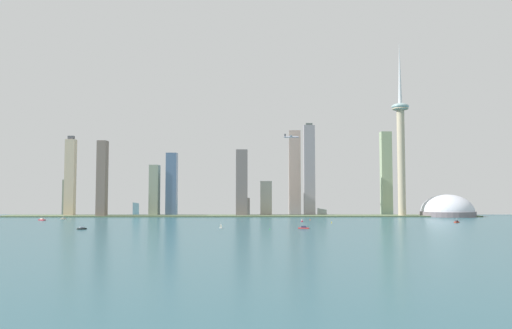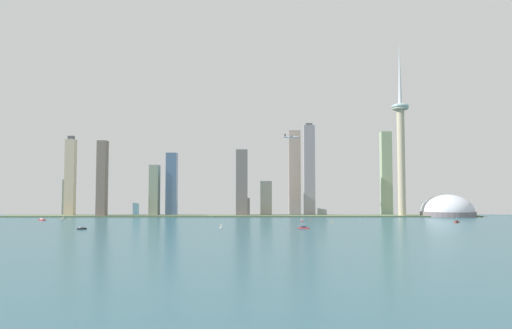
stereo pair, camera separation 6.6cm
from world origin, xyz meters
TOP-DOWN VIEW (x-y plane):
  - ground_plane at (0.00, 0.00)m, footprint 6000.00×6000.00m
  - waterfront_pier at (0.00, 419.16)m, footprint 895.07×64.34m
  - observation_tower at (304.67, 409.08)m, footprint 32.68×32.68m
  - stadium_dome at (392.83, 415.67)m, footprint 101.80×101.80m
  - skyscraper_0 at (2.06, 428.24)m, footprint 21.86×25.43m
  - skyscraper_1 at (-170.11, 451.85)m, footprint 17.69×26.14m
  - skyscraper_2 at (167.29, 512.77)m, footprint 19.49×19.42m
  - skyscraper_3 at (49.21, 445.71)m, footprint 22.25×19.63m
  - skyscraper_4 at (-360.86, 505.24)m, footprint 16.54×15.09m
  - skyscraper_5 at (-219.24, 513.20)m, footprint 12.92×13.78m
  - skyscraper_6 at (294.07, 474.78)m, footprint 21.39×17.35m
  - skyscraper_7 at (110.22, 503.91)m, footprint 24.09×26.92m
  - skyscraper_8 at (-326.51, 427.07)m, footprint 18.29×14.53m
  - skyscraper_9 at (134.76, 448.31)m, footprint 21.62×12.32m
  - skyscraper_10 at (-136.71, 453.51)m, footprint 20.86×21.89m
  - skyscraper_11 at (7.88, 516.41)m, footprint 19.02×26.34m
  - skyscraper_12 at (-258.74, 404.81)m, footprint 16.83×20.09m
  - boat_0 at (326.95, 220.33)m, footprint 9.58×8.03m
  - boat_1 at (-297.74, 322.10)m, footprint 4.61×16.77m
  - boat_2 at (84.89, 98.05)m, footprint 13.74×8.37m
  - boat_3 at (-17.79, 105.20)m, footprint 3.58×8.58m
  - boat_4 at (-317.86, 286.11)m, footprint 13.44×10.51m
  - boat_5 at (98.38, 245.11)m, footprint 2.42×7.30m
  - boat_6 at (-184.22, 87.16)m, footprint 10.37×10.60m
  - channel_buoy_0 at (137.74, 208.79)m, footprint 1.52×1.52m
  - channel_buoy_1 at (42.18, 77.55)m, footprint 1.10×1.10m
  - channel_buoy_2 at (116.34, 290.84)m, footprint 1.52×1.52m
  - airplane at (100.93, 465.97)m, footprint 29.91×31.49m

SIDE VIEW (x-z plane):
  - ground_plane at x=0.00m, z-range 0.00..0.00m
  - channel_buoy_1 at x=42.18m, z-range 0.00..1.87m
  - channel_buoy_2 at x=116.34m, z-range 0.00..2.18m
  - waterfront_pier at x=0.00m, z-range 0.00..2.23m
  - boat_6 at x=-184.22m, z-range -0.44..2.92m
  - channel_buoy_0 at x=137.74m, z-range 0.00..2.48m
  - boat_0 at x=326.95m, z-range -2.17..4.66m
  - boat_4 at x=-317.86m, z-range -2.84..5.33m
  - boat_1 at x=-297.74m, z-range -2.33..4.84m
  - boat_2 at x=84.89m, z-range -0.51..3.05m
  - boat_5 at x=98.38m, z-range -0.53..3.18m
  - boat_3 at x=-17.79m, z-range -2.34..5.44m
  - stadium_dome at x=392.83m, z-range -23.38..40.90m
  - skyscraper_2 at x=167.29m, z-range -1.32..59.38m
  - skyscraper_5 at x=-219.24m, z-range 0.00..59.86m
  - skyscraper_3 at x=49.21m, z-range 0.00..67.68m
  - skyscraper_4 at x=-360.86m, z-range -14.52..87.03m
  - skyscraper_1 at x=-170.11m, z-range 0.00..99.39m
  - skyscraper_10 at x=-136.71m, z-range 0.00..123.42m
  - skyscraper_0 at x=2.06m, z-range 0.00..127.48m
  - skyscraper_11 at x=7.88m, z-range -1.81..138.20m
  - skyscraper_12 at x=-258.74m, z-range 0.00..142.27m
  - skyscraper_8 at x=-326.51m, z-range -2.18..151.88m
  - skyscraper_6 at x=294.07m, z-range 0.00..168.92m
  - skyscraper_7 at x=110.22m, z-range -2.84..180.42m
  - skyscraper_9 at x=134.76m, z-range -1.36..181.13m
  - observation_tower at x=304.67m, z-range -22.25..314.61m
  - airplane at x=100.93m, z-range 153.55..161.65m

